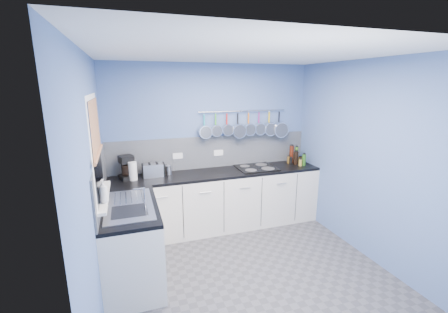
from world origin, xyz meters
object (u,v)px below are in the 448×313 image
soap_bottle_b (104,194)px  toaster (153,170)px  soap_bottle_a (103,191)px  canister (168,170)px  hob (256,168)px  coffee_maker (127,168)px  paper_towel (133,171)px

soap_bottle_b → toaster: soap_bottle_b is taller
soap_bottle_a → soap_bottle_b: soap_bottle_a is taller
soap_bottle_b → toaster: bearing=63.5°
canister → hob: bearing=-4.4°
toaster → canister: 0.22m
soap_bottle_a → hob: bearing=27.6°
toaster → hob: bearing=-3.4°
canister → toaster: bearing=-170.6°
soap_bottle_a → canister: soap_bottle_a is taller
coffee_maker → canister: size_ratio=2.55×
coffee_maker → canister: 0.59m
soap_bottle_a → coffee_maker: bearing=79.0°
paper_towel → canister: (0.50, 0.11, -0.06)m
soap_bottle_b → canister: 1.48m
soap_bottle_a → coffee_maker: size_ratio=0.72×
soap_bottle_a → hob: (2.17, 1.14, -0.26)m
soap_bottle_b → paper_towel: soap_bottle_b is taller
canister → hob: size_ratio=0.22×
canister → soap_bottle_b: bearing=-123.5°
paper_towel → hob: paper_towel is taller
toaster → soap_bottle_a: bearing=-117.1°
paper_towel → hob: bearing=0.3°
soap_bottle_a → paper_towel: bearing=74.8°
soap_bottle_b → canister: size_ratio=1.32×
soap_bottle_b → hob: (2.17, 1.12, -0.23)m
soap_bottle_b → canister: bearing=56.5°
paper_towel → hob: 1.87m
paper_towel → toaster: bearing=15.2°
coffee_maker → canister: (0.58, 0.04, -0.10)m
soap_bottle_b → toaster: 1.33m
hob → soap_bottle_b: bearing=-152.8°
coffee_maker → toaster: (0.36, 0.01, -0.07)m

